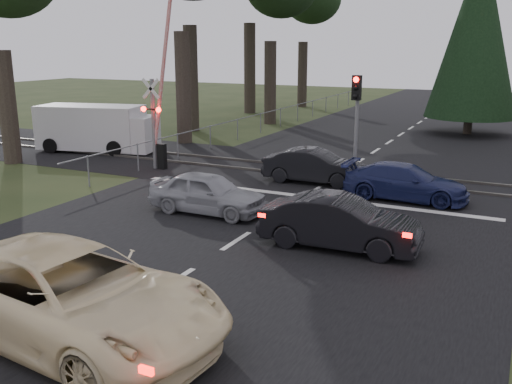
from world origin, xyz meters
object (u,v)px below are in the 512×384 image
Objects in this scene: dark_hatchback at (340,223)px; dark_car_far at (315,166)px; cream_coupe at (71,295)px; crossing_signal at (158,121)px; blue_sedan at (406,182)px; silver_car at (208,193)px; white_van at (100,128)px; traffic_signal_center at (356,111)px.

dark_hatchback is 1.06× the size of dark_car_far.
dark_car_far is (-0.23, 13.25, -0.20)m from cream_coupe.
crossing_signal is 10.60m from blue_sedan.
dark_hatchback reaches higher than silver_car.
silver_car is 6.84m from blue_sedan.
dark_car_far is 12.05m from white_van.
white_van reaches higher than silver_car.
cream_coupe is at bearing 165.52° from blue_sedan.
white_van is at bearing 80.08° from dark_car_far.
blue_sedan is at bearing -2.36° from crossing_signal.
crossing_signal reaches higher than blue_sedan.
cream_coupe is 0.99× the size of white_van.
dark_car_far is (-3.10, 6.57, -0.04)m from dark_hatchback.
white_van is at bearing 156.83° from crossing_signal.
traffic_signal_center reaches higher than blue_sedan.
traffic_signal_center is at bearing 11.29° from dark_hatchback.
dark_hatchback is (9.94, -6.06, -1.37)m from crossing_signal.
cream_coupe is at bearing 154.51° from dark_hatchback.
crossing_signal is at bearing 34.99° from cream_coupe.
traffic_signal_center is (8.27, 0.89, 0.75)m from crossing_signal.
traffic_signal_center is 1.04× the size of dark_car_far.
white_van reaches higher than cream_coupe.
crossing_signal is 1.14× the size of white_van.
traffic_signal_center is at bearing 60.26° from blue_sedan.
crossing_signal is 7.22m from silver_car.
crossing_signal is at bearing 88.70° from blue_sedan.
blue_sedan is at bearing -49.98° from silver_car.
dark_car_far is (6.84, 0.51, -1.41)m from crossing_signal.
silver_car is 5.54m from dark_car_far.
dark_hatchback reaches higher than blue_sedan.
blue_sedan is (10.50, -0.43, -1.45)m from crossing_signal.
silver_car is (-4.73, 1.27, -0.04)m from dark_hatchback.
silver_car is 0.62× the size of white_van.
crossing_signal reaches higher than traffic_signal_center.
dark_hatchback is at bearing -156.71° from dark_car_far.
traffic_signal_center is 13.82m from cream_coupe.
crossing_signal is 5.60m from white_van.
dark_hatchback is 7.27m from dark_car_far.
traffic_signal_center is 13.52m from white_van.
traffic_signal_center reaches higher than silver_car.
crossing_signal is at bearing -173.85° from traffic_signal_center.
crossing_signal is 1.83× the size of silver_car.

